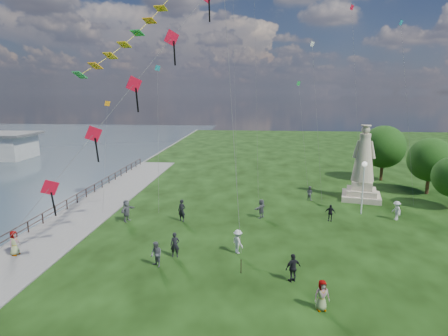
# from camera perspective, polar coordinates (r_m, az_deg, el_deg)

# --- Properties ---
(waterfront) EXTENTS (200.00, 200.00, 1.51)m
(waterfront) POSITION_cam_1_polar(r_m,az_deg,el_deg) (33.54, -25.13, -8.57)
(waterfront) COLOR #34474E
(waterfront) RESTS_ON ground
(statue) EXTENTS (4.49, 4.49, 7.62)m
(statue) POSITION_cam_1_polar(r_m,az_deg,el_deg) (40.52, 20.39, -0.54)
(statue) COLOR tan
(statue) RESTS_ON ground
(lamppost) EXTENTS (0.45, 0.45, 4.82)m
(lamppost) POSITION_cam_1_polar(r_m,az_deg,el_deg) (35.43, 20.52, -1.21)
(lamppost) COLOR silver
(lamppost) RESTS_ON ground
(tree_row) EXTENTS (7.86, 16.02, 6.84)m
(tree_row) POSITION_cam_1_polar(r_m,az_deg,el_deg) (46.65, 26.43, 1.70)
(tree_row) COLOR #382314
(tree_row) RESTS_ON ground
(person_0) EXTENTS (0.66, 0.47, 1.69)m
(person_0) POSITION_cam_1_polar(r_m,az_deg,el_deg) (25.59, -7.48, -11.54)
(person_0) COLOR black
(person_0) RESTS_ON ground
(person_1) EXTENTS (0.92, 0.89, 1.64)m
(person_1) POSITION_cam_1_polar(r_m,az_deg,el_deg) (24.44, -10.29, -12.83)
(person_1) COLOR #595960
(person_1) RESTS_ON ground
(person_2) EXTENTS (1.08, 1.19, 1.66)m
(person_2) POSITION_cam_1_polar(r_m,az_deg,el_deg) (25.96, 2.13, -11.13)
(person_2) COLOR silver
(person_2) RESTS_ON ground
(person_3) EXTENTS (1.12, 0.95, 1.70)m
(person_3) POSITION_cam_1_polar(r_m,az_deg,el_deg) (22.71, 10.48, -14.72)
(person_3) COLOR black
(person_3) RESTS_ON ground
(person_4) EXTENTS (0.87, 0.63, 1.61)m
(person_4) POSITION_cam_1_polar(r_m,az_deg,el_deg) (20.42, 14.69, -18.25)
(person_4) COLOR #595960
(person_4) RESTS_ON ground
(person_5) EXTENTS (1.22, 1.89, 1.88)m
(person_5) POSITION_cam_1_polar(r_m,az_deg,el_deg) (33.02, -14.61, -6.30)
(person_5) COLOR #595960
(person_5) RESTS_ON ground
(person_6) EXTENTS (0.82, 0.69, 1.90)m
(person_6) POSITION_cam_1_polar(r_m,az_deg,el_deg) (32.16, -6.45, -6.45)
(person_6) COLOR black
(person_6) RESTS_ON ground
(person_7) EXTENTS (0.82, 0.79, 1.45)m
(person_7) POSITION_cam_1_polar(r_m,az_deg,el_deg) (39.14, 12.90, -3.75)
(person_7) COLOR #595960
(person_7) RESTS_ON ground
(person_8) EXTENTS (0.82, 1.18, 1.66)m
(person_8) POSITION_cam_1_polar(r_m,az_deg,el_deg) (35.57, 24.80, -5.90)
(person_8) COLOR silver
(person_8) RESTS_ON ground
(person_9) EXTENTS (0.94, 0.69, 1.45)m
(person_9) POSITION_cam_1_polar(r_m,az_deg,el_deg) (33.36, 15.88, -6.57)
(person_9) COLOR black
(person_9) RESTS_ON ground
(person_10) EXTENTS (0.63, 0.89, 1.68)m
(person_10) POSITION_cam_1_polar(r_m,az_deg,el_deg) (29.06, -29.31, -10.12)
(person_10) COLOR #595960
(person_10) RESTS_ON ground
(person_11) EXTENTS (1.39, 1.68, 1.68)m
(person_11) POSITION_cam_1_polar(r_m,az_deg,el_deg) (33.01, 5.69, -6.16)
(person_11) COLOR #595960
(person_11) RESTS_ON ground
(red_kite_train) EXTENTS (11.82, 9.35, 17.58)m
(red_kite_train) POSITION_cam_1_polar(r_m,az_deg,el_deg) (23.93, -14.07, 11.25)
(red_kite_train) COLOR black
(red_kite_train) RESTS_ON ground
(small_kites) EXTENTS (30.35, 17.00, 25.96)m
(small_kites) POSITION_cam_1_polar(r_m,az_deg,el_deg) (41.33, 7.11, 15.95)
(small_kites) COLOR teal
(small_kites) RESTS_ON ground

